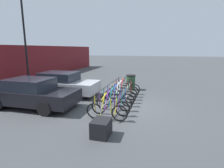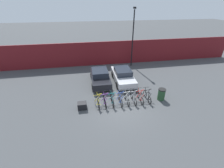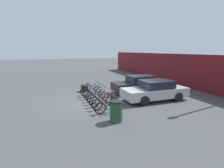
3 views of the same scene
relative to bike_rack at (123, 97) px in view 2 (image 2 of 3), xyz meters
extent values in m
plane|color=#424447|center=(-0.31, -0.68, -0.50)|extent=(120.00, 120.00, 0.00)
cube|color=maroon|center=(-0.31, 8.82, 1.03)|extent=(36.00, 0.16, 3.06)
cylinder|color=gray|center=(0.00, 0.00, 0.05)|extent=(4.72, 0.04, 0.04)
cylinder|color=gray|center=(-2.36, 0.00, -0.22)|extent=(0.04, 0.04, 0.55)
cylinder|color=gray|center=(2.36, 0.00, -0.22)|extent=(0.04, 0.04, 0.55)
torus|color=black|center=(-2.11, -0.68, -0.17)|extent=(0.06, 0.66, 0.66)
torus|color=black|center=(-2.11, 0.38, -0.17)|extent=(0.06, 0.66, 0.66)
cylinder|color=yellow|center=(-2.11, 0.01, 0.15)|extent=(0.60, 0.04, 0.76)
cylinder|color=yellow|center=(-2.11, -0.04, 0.46)|extent=(0.68, 0.04, 0.16)
cylinder|color=yellow|center=(-2.11, -0.33, 0.09)|extent=(0.14, 0.04, 0.63)
cylinder|color=yellow|center=(-2.11, -0.53, 0.12)|extent=(0.32, 0.03, 0.58)
cylinder|color=yellow|center=(-2.11, -0.48, -0.19)|extent=(0.40, 0.03, 0.08)
cylinder|color=yellow|center=(-2.11, 0.33, 0.18)|extent=(0.12, 0.04, 0.69)
cylinder|color=black|center=(-2.11, 0.29, 0.54)|extent=(0.52, 0.03, 0.03)
cube|color=black|center=(-2.11, -0.42, 0.43)|extent=(0.10, 0.22, 0.05)
torus|color=black|center=(-1.56, -0.68, -0.17)|extent=(0.06, 0.66, 0.66)
torus|color=black|center=(-1.56, 0.38, -0.17)|extent=(0.06, 0.66, 0.66)
cylinder|color=#752D99|center=(-1.56, 0.01, 0.15)|extent=(0.60, 0.04, 0.76)
cylinder|color=#752D99|center=(-1.56, -0.04, 0.46)|extent=(0.68, 0.04, 0.16)
cylinder|color=#752D99|center=(-1.56, -0.33, 0.09)|extent=(0.14, 0.04, 0.63)
cylinder|color=#752D99|center=(-1.56, -0.53, 0.12)|extent=(0.32, 0.03, 0.58)
cylinder|color=#752D99|center=(-1.56, -0.48, -0.19)|extent=(0.40, 0.03, 0.08)
cylinder|color=#752D99|center=(-1.56, 0.33, 0.18)|extent=(0.12, 0.04, 0.69)
cylinder|color=black|center=(-1.56, 0.29, 0.54)|extent=(0.52, 0.03, 0.03)
cube|color=black|center=(-1.56, -0.42, 0.43)|extent=(0.10, 0.22, 0.05)
torus|color=black|center=(-0.95, -0.68, -0.17)|extent=(0.06, 0.66, 0.66)
torus|color=black|center=(-0.95, 0.38, -0.17)|extent=(0.06, 0.66, 0.66)
cylinder|color=#197A7F|center=(-0.95, 0.01, 0.15)|extent=(0.60, 0.04, 0.76)
cylinder|color=#197A7F|center=(-0.95, -0.04, 0.46)|extent=(0.68, 0.04, 0.16)
cylinder|color=#197A7F|center=(-0.95, -0.33, 0.09)|extent=(0.14, 0.04, 0.63)
cylinder|color=#197A7F|center=(-0.95, -0.53, 0.12)|extent=(0.32, 0.03, 0.58)
cylinder|color=#197A7F|center=(-0.95, -0.48, -0.19)|extent=(0.40, 0.03, 0.08)
cylinder|color=#197A7F|center=(-0.95, 0.33, 0.18)|extent=(0.12, 0.04, 0.69)
cylinder|color=black|center=(-0.95, 0.29, 0.54)|extent=(0.52, 0.03, 0.03)
cube|color=black|center=(-0.95, -0.42, 0.43)|extent=(0.10, 0.22, 0.05)
torus|color=black|center=(-0.27, -0.68, -0.17)|extent=(0.06, 0.66, 0.66)
torus|color=black|center=(-0.27, 0.38, -0.17)|extent=(0.06, 0.66, 0.66)
cylinder|color=#284CB7|center=(-0.27, 0.01, 0.15)|extent=(0.60, 0.04, 0.76)
cylinder|color=#284CB7|center=(-0.27, -0.04, 0.46)|extent=(0.68, 0.04, 0.16)
cylinder|color=#284CB7|center=(-0.27, -0.33, 0.09)|extent=(0.14, 0.04, 0.63)
cylinder|color=#284CB7|center=(-0.27, -0.53, 0.12)|extent=(0.32, 0.03, 0.58)
cylinder|color=#284CB7|center=(-0.27, -0.48, -0.19)|extent=(0.40, 0.03, 0.08)
cylinder|color=#284CB7|center=(-0.27, 0.33, 0.18)|extent=(0.12, 0.04, 0.69)
cylinder|color=black|center=(-0.27, 0.29, 0.54)|extent=(0.52, 0.03, 0.03)
cube|color=black|center=(-0.27, -0.42, 0.43)|extent=(0.10, 0.22, 0.05)
torus|color=black|center=(0.29, -0.68, -0.17)|extent=(0.06, 0.66, 0.66)
torus|color=black|center=(0.29, 0.38, -0.17)|extent=(0.06, 0.66, 0.66)
cylinder|color=silver|center=(0.29, 0.01, 0.15)|extent=(0.60, 0.04, 0.76)
cylinder|color=silver|center=(0.29, -0.04, 0.46)|extent=(0.68, 0.04, 0.16)
cylinder|color=silver|center=(0.29, -0.33, 0.09)|extent=(0.14, 0.04, 0.63)
cylinder|color=silver|center=(0.29, -0.53, 0.12)|extent=(0.32, 0.03, 0.58)
cylinder|color=silver|center=(0.29, -0.48, -0.19)|extent=(0.40, 0.03, 0.08)
cylinder|color=silver|center=(0.29, 0.33, 0.18)|extent=(0.12, 0.04, 0.69)
cylinder|color=black|center=(0.29, 0.29, 0.54)|extent=(0.52, 0.03, 0.03)
cube|color=black|center=(0.29, -0.42, 0.43)|extent=(0.10, 0.22, 0.05)
torus|color=black|center=(0.87, -0.68, -0.17)|extent=(0.06, 0.66, 0.66)
torus|color=black|center=(0.87, 0.38, -0.17)|extent=(0.06, 0.66, 0.66)
cylinder|color=#B7B7BC|center=(0.87, 0.01, 0.15)|extent=(0.60, 0.04, 0.76)
cylinder|color=#B7B7BC|center=(0.87, -0.04, 0.46)|extent=(0.68, 0.04, 0.16)
cylinder|color=#B7B7BC|center=(0.87, -0.33, 0.09)|extent=(0.14, 0.04, 0.63)
cylinder|color=#B7B7BC|center=(0.87, -0.53, 0.12)|extent=(0.32, 0.03, 0.58)
cylinder|color=#B7B7BC|center=(0.87, -0.48, -0.19)|extent=(0.40, 0.03, 0.08)
cylinder|color=#B7B7BC|center=(0.87, 0.33, 0.18)|extent=(0.12, 0.04, 0.69)
cylinder|color=black|center=(0.87, 0.29, 0.54)|extent=(0.52, 0.03, 0.03)
cube|color=black|center=(0.87, -0.42, 0.43)|extent=(0.10, 0.22, 0.05)
torus|color=black|center=(1.46, -0.68, -0.17)|extent=(0.06, 0.66, 0.66)
torus|color=black|center=(1.46, 0.38, -0.17)|extent=(0.06, 0.66, 0.66)
cylinder|color=red|center=(1.46, 0.01, 0.15)|extent=(0.60, 0.04, 0.76)
cylinder|color=red|center=(1.46, -0.04, 0.46)|extent=(0.68, 0.04, 0.16)
cylinder|color=red|center=(1.46, -0.33, 0.09)|extent=(0.14, 0.04, 0.63)
cylinder|color=red|center=(1.46, -0.53, 0.12)|extent=(0.32, 0.03, 0.58)
cylinder|color=red|center=(1.46, -0.48, -0.19)|extent=(0.40, 0.03, 0.08)
cylinder|color=red|center=(1.46, 0.33, 0.18)|extent=(0.12, 0.04, 0.69)
cylinder|color=black|center=(1.46, 0.29, 0.54)|extent=(0.52, 0.03, 0.03)
cube|color=black|center=(1.46, -0.42, 0.43)|extent=(0.10, 0.22, 0.05)
torus|color=black|center=(2.11, -0.68, -0.17)|extent=(0.06, 0.66, 0.66)
torus|color=black|center=(2.11, 0.38, -0.17)|extent=(0.06, 0.66, 0.66)
cylinder|color=black|center=(2.11, 0.01, 0.15)|extent=(0.60, 0.04, 0.76)
cylinder|color=black|center=(2.11, -0.04, 0.46)|extent=(0.68, 0.04, 0.16)
cylinder|color=black|center=(2.11, -0.33, 0.09)|extent=(0.14, 0.04, 0.63)
cylinder|color=black|center=(2.11, -0.53, 0.12)|extent=(0.32, 0.03, 0.58)
cylinder|color=black|center=(2.11, -0.48, -0.19)|extent=(0.40, 0.03, 0.08)
cylinder|color=black|center=(2.11, 0.33, 0.18)|extent=(0.12, 0.04, 0.69)
cylinder|color=black|center=(2.11, 0.29, 0.54)|extent=(0.52, 0.03, 0.03)
cube|color=black|center=(2.11, -0.42, 0.43)|extent=(0.10, 0.22, 0.05)
cube|color=black|center=(-1.53, 3.75, 0.07)|extent=(1.80, 4.36, 0.62)
cube|color=#1E232D|center=(-1.53, 3.85, 0.64)|extent=(1.58, 2.01, 0.52)
cylinder|color=black|center=(-2.38, 5.01, -0.18)|extent=(0.20, 0.64, 0.64)
cylinder|color=black|center=(-0.67, 5.01, -0.18)|extent=(0.20, 0.64, 0.64)
cylinder|color=black|center=(-2.38, 2.48, -0.18)|extent=(0.20, 0.64, 0.64)
cylinder|color=black|center=(-0.67, 2.48, -0.18)|extent=(0.20, 0.64, 0.64)
cube|color=#B7B7BC|center=(0.86, 3.61, 0.07)|extent=(1.80, 4.47, 0.62)
cube|color=#1E232D|center=(0.86, 3.72, 0.64)|extent=(1.58, 2.06, 0.52)
cylinder|color=black|center=(0.01, 4.90, -0.18)|extent=(0.20, 0.64, 0.64)
cylinder|color=black|center=(1.72, 4.90, -0.18)|extent=(0.20, 0.64, 0.64)
cylinder|color=black|center=(0.01, 2.31, -0.18)|extent=(0.20, 0.64, 0.64)
cylinder|color=black|center=(1.72, 2.31, -0.18)|extent=(0.20, 0.64, 0.64)
cylinder|color=black|center=(3.01, 7.83, 2.87)|extent=(0.14, 0.14, 6.73)
cube|color=black|center=(3.01, 7.83, 6.38)|extent=(0.24, 0.44, 0.20)
cylinder|color=#234728|center=(3.34, -0.23, -0.02)|extent=(0.60, 0.60, 0.95)
cylinder|color=black|center=(3.34, -0.23, 0.49)|extent=(0.63, 0.63, 0.08)
cube|color=black|center=(-3.39, -0.36, -0.22)|extent=(0.70, 0.56, 0.55)
camera|label=1|loc=(-8.36, -2.06, 2.29)|focal=28.00mm
camera|label=2|loc=(-2.71, -10.14, 7.02)|focal=24.00mm
camera|label=3|loc=(10.78, -3.22, 2.93)|focal=28.00mm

